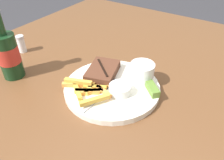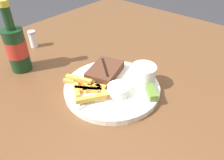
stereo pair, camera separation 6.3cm
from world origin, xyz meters
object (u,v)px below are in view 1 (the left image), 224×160
at_px(coleslaw_cup, 142,71).
at_px(dipping_sauce_cup, 120,89).
at_px(steak_portion, 103,71).
at_px(salt_shaker, 21,44).
at_px(dinner_plate, 112,88).
at_px(beer_bottle, 8,53).
at_px(knife_utensil, 105,79).
at_px(fork_utensil, 96,98).
at_px(pickle_spear, 152,88).

xyz_separation_m(coleslaw_cup, dipping_sauce_cup, (-0.09, 0.02, -0.02)).
bearing_deg(dipping_sauce_cup, coleslaw_cup, -13.14).
bearing_deg(steak_portion, salt_shaker, 93.54).
height_order(dinner_plate, dipping_sauce_cup, dipping_sauce_cup).
bearing_deg(beer_bottle, dinner_plate, -70.24).
height_order(coleslaw_cup, knife_utensil, coleslaw_cup).
xyz_separation_m(dipping_sauce_cup, beer_bottle, (-0.09, 0.34, 0.05)).
xyz_separation_m(dinner_plate, beer_bottle, (-0.11, 0.31, 0.07)).
bearing_deg(beer_bottle, fork_utensil, -83.01).
relative_size(coleslaw_cup, pickle_spear, 1.15).
relative_size(coleslaw_cup, salt_shaker, 1.11).
bearing_deg(dipping_sauce_cup, steak_portion, 63.16).
height_order(knife_utensil, beer_bottle, beer_bottle).
height_order(coleslaw_cup, pickle_spear, coleslaw_cup).
xyz_separation_m(knife_utensil, beer_bottle, (-0.12, 0.27, 0.06)).
height_order(fork_utensil, knife_utensil, knife_utensil).
relative_size(dipping_sauce_cup, salt_shaker, 0.95).
relative_size(steak_portion, dipping_sauce_cup, 2.24).
height_order(steak_portion, fork_utensil, steak_portion).
distance_m(steak_portion, salt_shaker, 0.36).
bearing_deg(beer_bottle, pickle_spear, -70.04).
xyz_separation_m(beer_bottle, salt_shaker, (0.12, 0.11, -0.05)).
relative_size(dinner_plate, knife_utensil, 1.69).
xyz_separation_m(dinner_plate, steak_portion, (0.03, 0.05, 0.02)).
distance_m(knife_utensil, beer_bottle, 0.30).
xyz_separation_m(dinner_plate, coleslaw_cup, (0.07, -0.06, 0.04)).
height_order(steak_portion, salt_shaker, salt_shaker).
bearing_deg(fork_utensil, pickle_spear, -41.44).
xyz_separation_m(steak_portion, beer_bottle, (-0.14, 0.25, 0.05)).
height_order(coleslaw_cup, fork_utensil, coleslaw_cup).
relative_size(dipping_sauce_cup, pickle_spear, 0.98).
bearing_deg(knife_utensil, salt_shaker, -7.15).
bearing_deg(beer_bottle, steak_portion, -60.96).
height_order(dinner_plate, salt_shaker, salt_shaker).
xyz_separation_m(dinner_plate, fork_utensil, (-0.07, 0.00, 0.01)).
bearing_deg(dinner_plate, dipping_sauce_cup, -113.56).
relative_size(knife_utensil, beer_bottle, 0.72).
xyz_separation_m(coleslaw_cup, beer_bottle, (-0.18, 0.36, 0.03)).
bearing_deg(pickle_spear, salt_shaker, 93.57).
bearing_deg(fork_utensil, salt_shaker, 81.97).
xyz_separation_m(dinner_plate, dipping_sauce_cup, (-0.02, -0.04, 0.02)).
relative_size(coleslaw_cup, fork_utensil, 0.54).
relative_size(dinner_plate, fork_utensil, 2.08).
relative_size(dinner_plate, salt_shaker, 4.31).
bearing_deg(coleslaw_cup, knife_utensil, 125.30).
bearing_deg(knife_utensil, pickle_spear, -175.33).
bearing_deg(steak_portion, knife_utensil, -132.54).
xyz_separation_m(dinner_plate, salt_shaker, (0.01, 0.41, 0.02)).
relative_size(coleslaw_cup, knife_utensil, 0.44).
distance_m(steak_portion, fork_utensil, 0.11).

